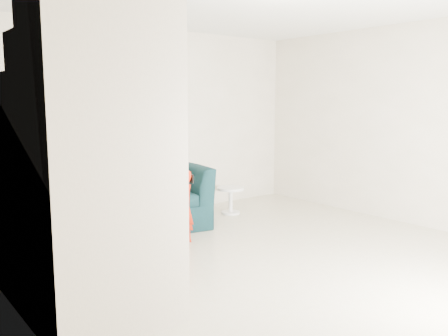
{
  "coord_description": "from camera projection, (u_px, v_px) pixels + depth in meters",
  "views": [
    {
      "loc": [
        -3.39,
        -3.36,
        1.67
      ],
      "look_at": [
        0.15,
        1.2,
        0.85
      ],
      "focal_mm": 38.0,
      "sensor_mm": 36.0,
      "label": 1
    }
  ],
  "objects": [
    {
      "name": "back_wall",
      "position": [
        150.0,
        123.0,
        6.88
      ],
      "size": [
        5.0,
        0.0,
        5.0
      ],
      "primitive_type": "plane",
      "rotation": [
        1.57,
        0.0,
        0.0
      ],
      "color": "#B6AD94",
      "rests_on": "floor"
    },
    {
      "name": "throw",
      "position": [
        121.0,
        194.0,
        6.0
      ],
      "size": [
        0.05,
        0.49,
        0.55
      ],
      "primitive_type": "cube",
      "color": "black",
      "rests_on": "armchair"
    },
    {
      "name": "left_wall",
      "position": [
        24.0,
        149.0,
        3.21
      ],
      "size": [
        0.0,
        5.5,
        5.5
      ],
      "primitive_type": "plane",
      "rotation": [
        1.57,
        0.0,
        1.57
      ],
      "color": "#B6AD94",
      "rests_on": "floor"
    },
    {
      "name": "staircase",
      "position": [
        71.0,
        187.0,
        4.0
      ],
      "size": [
        1.02,
        3.03,
        3.62
      ],
      "color": "#ADA089",
      "rests_on": "floor"
    },
    {
      "name": "cushion",
      "position": [
        157.0,
        175.0,
        6.66
      ],
      "size": [
        0.41,
        0.2,
        0.41
      ],
      "primitive_type": "cube",
      "rotation": [
        0.21,
        0.0,
        0.0
      ],
      "color": "black",
      "rests_on": "armchair"
    },
    {
      "name": "floor",
      "position": [
        283.0,
        263.0,
        4.92
      ],
      "size": [
        5.5,
        5.5,
        0.0
      ],
      "primitive_type": "plane",
      "color": "tan",
      "rests_on": "ground"
    },
    {
      "name": "armchair",
      "position": [
        157.0,
        197.0,
        6.32
      ],
      "size": [
        1.41,
        1.29,
        0.8
      ],
      "primitive_type": "imported",
      "rotation": [
        0.0,
        0.0,
        -0.18
      ],
      "color": "black",
      "rests_on": "floor"
    },
    {
      "name": "toddler",
      "position": [
        183.0,
        207.0,
        5.53
      ],
      "size": [
        0.37,
        0.31,
        0.88
      ],
      "primitive_type": "imported",
      "rotation": [
        0.0,
        0.0,
        3.5
      ],
      "color": "#A21605",
      "rests_on": "floor"
    },
    {
      "name": "side_table",
      "position": [
        231.0,
        196.0,
        7.05
      ],
      "size": [
        0.4,
        0.4,
        0.4
      ],
      "color": "silver",
      "rests_on": "floor"
    },
    {
      "name": "phone",
      "position": [
        192.0,
        179.0,
        5.53
      ],
      "size": [
        0.03,
        0.05,
        0.1
      ],
      "primitive_type": "cube",
      "rotation": [
        0.0,
        0.0,
        0.18
      ],
      "color": "black",
      "rests_on": "toddler"
    },
    {
      "name": "right_wall",
      "position": [
        420.0,
        125.0,
        6.25
      ],
      "size": [
        0.0,
        5.5,
        5.5
      ],
      "primitive_type": "plane",
      "rotation": [
        1.57,
        0.0,
        -1.57
      ],
      "color": "#B6AD94",
      "rests_on": "floor"
    }
  ]
}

